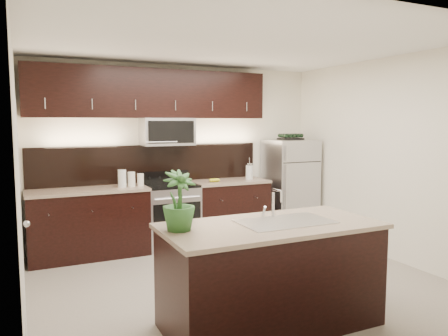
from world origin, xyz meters
TOP-DOWN VIEW (x-y plane):
  - ground at (0.00, 0.00)m, footprint 4.50×4.50m
  - room_walls at (-0.11, -0.04)m, footprint 4.52×4.02m
  - counter_run at (-0.46, 1.69)m, footprint 3.51×0.65m
  - upper_fixtures at (-0.43, 1.84)m, footprint 3.49×0.40m
  - island at (-0.22, -1.11)m, footprint 1.96×0.96m
  - sink_faucet at (-0.07, -1.10)m, footprint 0.84×0.50m
  - refrigerator at (1.80, 1.63)m, footprint 0.75×0.68m
  - wine_rack at (1.80, 1.63)m, footprint 0.38×0.24m
  - plant at (-1.05, -1.00)m, footprint 0.33×0.33m
  - canisters at (-0.86, 1.65)m, footprint 0.37×0.13m
  - french_press at (1.04, 1.64)m, footprint 0.12×0.12m
  - bananas at (0.37, 1.61)m, footprint 0.19×0.16m

SIDE VIEW (x-z plane):
  - ground at x=0.00m, z-range 0.00..0.00m
  - counter_run at x=-0.46m, z-range 0.00..0.94m
  - island at x=-0.22m, z-range 0.00..0.94m
  - refrigerator at x=1.80m, z-range 0.00..1.55m
  - sink_faucet at x=-0.07m, z-range 0.81..1.10m
  - bananas at x=0.37m, z-range 0.94..0.99m
  - canisters at x=-0.86m, z-range 0.93..1.17m
  - french_press at x=1.04m, z-range 0.90..1.23m
  - plant at x=-1.05m, z-range 0.94..1.44m
  - wine_rack at x=1.80m, z-range 1.55..1.64m
  - room_walls at x=-0.11m, z-range 0.34..3.05m
  - upper_fixtures at x=-0.43m, z-range 1.31..2.97m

